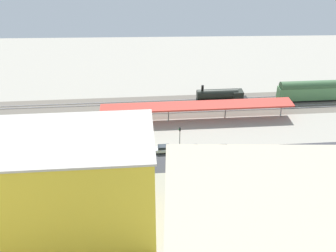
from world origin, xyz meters
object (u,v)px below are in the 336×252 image
at_px(locomotive, 222,96).
at_px(street_tree_2, 185,157).
at_px(passenger_coach, 310,90).
at_px(parked_car_0, 222,149).
at_px(parked_car_2, 164,149).
at_px(parked_car_3, 134,149).
at_px(street_tree_4, 130,154).
at_px(construction_building, 64,184).
at_px(street_tree_0, 139,161).
at_px(platform_canopy_near, 197,106).
at_px(parked_car_4, 107,151).
at_px(parked_car_1, 192,150).
at_px(street_tree_1, 76,156).
at_px(traffic_light, 180,135).
at_px(box_truck_2, 60,172).
at_px(parked_car_7, 19,153).
at_px(street_tree_3, 44,161).
at_px(parked_car_6, 47,151).
at_px(box_truck_1, 29,175).
at_px(box_truck_0, 57,170).
at_px(parked_car_5, 77,152).

distance_m(locomotive, street_tree_2, 36.59).
relative_size(passenger_coach, parked_car_0, 4.14).
relative_size(parked_car_2, parked_car_3, 1.11).
bearing_deg(street_tree_2, street_tree_4, -1.36).
height_order(construction_building, street_tree_0, construction_building).
height_order(platform_canopy_near, parked_car_4, platform_canopy_near).
distance_m(parked_car_1, street_tree_1, 26.59).
bearing_deg(street_tree_1, traffic_light, -159.11).
bearing_deg(parked_car_4, construction_building, 78.94).
bearing_deg(parked_car_0, parked_car_3, -2.02).
xyz_separation_m(platform_canopy_near, box_truck_2, (31.25, 24.56, -2.42)).
bearing_deg(traffic_light, street_tree_1, 20.89).
height_order(parked_car_3, parked_car_4, parked_car_3).
bearing_deg(parked_car_7, box_truck_2, 142.07).
bearing_deg(parked_car_4, street_tree_0, 130.29).
bearing_deg(parked_car_2, parked_car_3, -3.76).
height_order(box_truck_2, street_tree_0, street_tree_0).
bearing_deg(street_tree_3, parked_car_1, -164.14).
bearing_deg(box_truck_2, parked_car_7, -37.93).
bearing_deg(street_tree_2, parked_car_3, -39.31).
relative_size(parked_car_1, street_tree_1, 0.70).
height_order(parked_car_2, parked_car_6, parked_car_6).
relative_size(parked_car_1, construction_building, 0.16).
xyz_separation_m(locomotive, parked_car_4, (30.49, 25.72, -1.10)).
relative_size(parked_car_7, traffic_light, 0.79).
relative_size(parked_car_4, street_tree_0, 0.75).
xyz_separation_m(parked_car_0, parked_car_3, (20.46, -0.72, 0.05)).
xyz_separation_m(locomotive, box_truck_1, (45.49, 35.73, -0.26)).
height_order(parked_car_7, box_truck_2, box_truck_2).
xyz_separation_m(parked_car_4, box_truck_2, (8.85, 9.08, 0.91)).
relative_size(parked_car_1, parked_car_6, 1.14).
height_order(construction_building, box_truck_0, construction_building).
height_order(parked_car_7, street_tree_3, street_tree_3).
relative_size(parked_car_4, parked_car_7, 1.02).
relative_size(construction_building, street_tree_1, 4.53).
bearing_deg(street_tree_2, parked_car_0, -138.38).
relative_size(street_tree_3, street_tree_4, 0.88).
height_order(platform_canopy_near, street_tree_4, street_tree_4).
xyz_separation_m(parked_car_1, parked_car_7, (39.92, 0.14, -0.05)).
xyz_separation_m(box_truck_2, street_tree_0, (-16.71, 0.20, 2.51)).
bearing_deg(box_truck_0, parked_car_1, -164.67).
bearing_deg(locomotive, parked_car_6, 29.93).
bearing_deg(street_tree_0, parked_car_7, -17.72).
bearing_deg(street_tree_4, box_truck_0, 0.77).
height_order(parked_car_5, box_truck_0, box_truck_0).
height_order(parked_car_3, street_tree_4, street_tree_4).
bearing_deg(parked_car_2, street_tree_0, 60.53).
bearing_deg(box_truck_1, street_tree_3, -166.14).
height_order(parked_car_5, box_truck_1, box_truck_1).
bearing_deg(box_truck_2, street_tree_1, -153.54).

